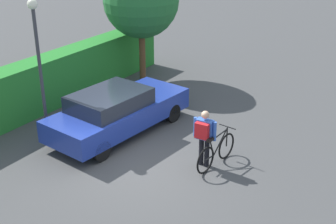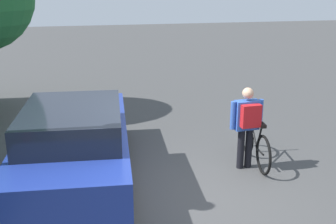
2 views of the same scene
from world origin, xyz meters
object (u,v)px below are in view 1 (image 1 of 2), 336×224
object	(u,v)px
person_rider	(204,134)
tree_kerbside	(141,0)
parked_car_near	(117,111)
street_lamp	(38,50)
bicycle	(216,152)

from	to	relation	value
person_rider	tree_kerbside	bearing A→B (deg)	48.74
parked_car_near	street_lamp	xyz separation A→B (m)	(-1.19, 1.74, 1.88)
street_lamp	tree_kerbside	bearing A→B (deg)	4.09
parked_car_near	bicycle	distance (m)	3.36
parked_car_near	bicycle	size ratio (longest dim) A/B	2.77
person_rider	tree_kerbside	xyz separation A→B (m)	(4.57, 5.20, 2.15)
person_rider	street_lamp	world-z (taller)	street_lamp
person_rider	street_lamp	distance (m)	5.17
street_lamp	tree_kerbside	size ratio (longest dim) A/B	0.89
tree_kerbside	parked_car_near	bearing A→B (deg)	-153.38
parked_car_near	person_rider	bearing A→B (deg)	-95.80
person_rider	street_lamp	size ratio (longest dim) A/B	0.39
bicycle	tree_kerbside	xyz separation A→B (m)	(4.38, 5.48, 2.68)
bicycle	person_rider	distance (m)	0.63
bicycle	person_rider	size ratio (longest dim) A/B	1.10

